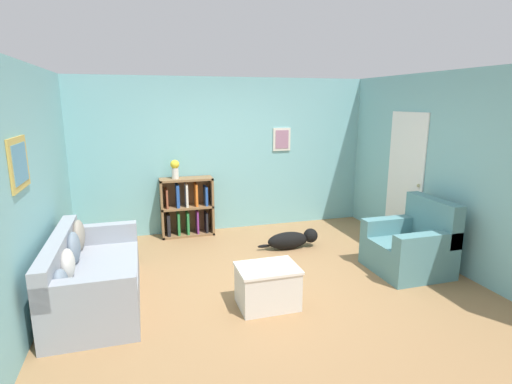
% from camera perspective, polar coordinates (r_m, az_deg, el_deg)
% --- Properties ---
extents(ground_plane, '(14.00, 14.00, 0.00)m').
position_cam_1_polar(ground_plane, '(5.17, 1.28, -12.38)').
color(ground_plane, '#997047').
extents(wall_back, '(5.60, 0.13, 2.60)m').
position_cam_1_polar(wall_back, '(6.92, -4.33, 5.29)').
color(wall_back, '#7AB7BC').
rests_on(wall_back, ground_plane).
extents(wall_left, '(0.13, 5.00, 2.60)m').
position_cam_1_polar(wall_left, '(4.68, -29.89, 0.01)').
color(wall_left, '#7AB7BC').
rests_on(wall_left, ground_plane).
extents(wall_right, '(0.16, 5.00, 2.60)m').
position_cam_1_polar(wall_right, '(6.05, 24.97, 2.98)').
color(wall_right, '#7AB7BC').
rests_on(wall_right, ground_plane).
extents(couch, '(0.88, 1.85, 0.79)m').
position_cam_1_polar(couch, '(4.87, -22.51, -11.17)').
color(couch, '#9399A3').
rests_on(couch, ground_plane).
extents(bookshelf, '(0.86, 0.32, 0.98)m').
position_cam_1_polar(bookshelf, '(6.76, -9.88, -2.20)').
color(bookshelf, olive).
rests_on(bookshelf, ground_plane).
extents(recliner_chair, '(0.89, 0.90, 0.96)m').
position_cam_1_polar(recliner_chair, '(5.69, 21.35, -7.21)').
color(recliner_chair, slate).
rests_on(recliner_chair, ground_plane).
extents(coffee_table, '(0.66, 0.50, 0.46)m').
position_cam_1_polar(coffee_table, '(4.47, 1.65, -13.14)').
color(coffee_table, silver).
rests_on(coffee_table, ground_plane).
extents(dog, '(0.95, 0.24, 0.29)m').
position_cam_1_polar(dog, '(6.16, 5.22, -6.78)').
color(dog, black).
rests_on(dog, ground_plane).
extents(vase, '(0.14, 0.14, 0.31)m').
position_cam_1_polar(vase, '(6.58, -11.50, 3.37)').
color(vase, silver).
rests_on(vase, bookshelf).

